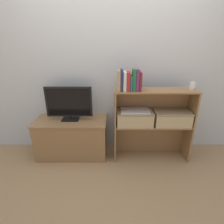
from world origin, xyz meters
TOP-DOWN VIEW (x-y plane):
  - ground_plane at (0.00, 0.00)m, footprint 16.00×16.00m
  - wall_back at (0.00, 0.47)m, footprint 10.00×0.05m
  - tv_stand at (-0.55, 0.22)m, footprint 0.95×0.45m
  - tv at (-0.55, 0.22)m, footprint 0.60×0.14m
  - bookshelf_lower_tier at (0.53, 0.20)m, footprint 0.99×0.28m
  - bookshelf_upper_tier at (0.53, 0.20)m, footprint 0.99×0.28m
  - book_tan at (0.08, 0.10)m, footprint 0.03×0.15m
  - book_navy at (0.11, 0.10)m, footprint 0.02×0.13m
  - book_ivory at (0.15, 0.10)m, footprint 0.03×0.15m
  - book_crimson at (0.19, 0.10)m, footprint 0.04×0.16m
  - book_teal at (0.22, 0.10)m, footprint 0.02×0.15m
  - book_forest at (0.25, 0.10)m, footprint 0.04×0.13m
  - book_plum at (0.29, 0.10)m, footprint 0.04×0.13m
  - book_maroon at (0.33, 0.10)m, footprint 0.02×0.14m
  - baby_monitor at (0.96, 0.14)m, footprint 0.05×0.03m
  - storage_basket_left at (0.29, 0.13)m, footprint 0.45×0.25m
  - storage_basket_right at (0.76, 0.13)m, footprint 0.45×0.25m
  - laptop at (0.29, 0.13)m, footprint 0.36×0.22m

SIDE VIEW (x-z plane):
  - ground_plane at x=0.00m, z-range 0.00..0.00m
  - tv_stand at x=-0.55m, z-range 0.00..0.53m
  - bookshelf_lower_tier at x=0.53m, z-range 0.06..0.57m
  - storage_basket_left at x=0.29m, z-range 0.52..0.70m
  - storage_basket_right at x=0.76m, z-range 0.52..0.70m
  - laptop at x=0.29m, z-range 0.69..0.71m
  - tv at x=-0.55m, z-range 0.54..0.99m
  - bookshelf_upper_tier at x=0.53m, z-range 0.57..1.02m
  - baby_monitor at x=0.96m, z-range 0.95..1.07m
  - book_teal at x=0.22m, z-range 0.96..1.14m
  - book_maroon at x=0.33m, z-range 0.96..1.18m
  - book_crimson at x=0.19m, z-range 0.96..1.18m
  - book_ivory at x=0.15m, z-range 0.96..1.18m
  - book_tan at x=0.08m, z-range 0.96..1.20m
  - book_navy at x=0.11m, z-range 0.96..1.21m
  - book_plum at x=0.29m, z-range 0.96..1.21m
  - book_forest at x=0.25m, z-range 0.96..1.21m
  - wall_back at x=0.00m, z-range 0.00..2.40m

